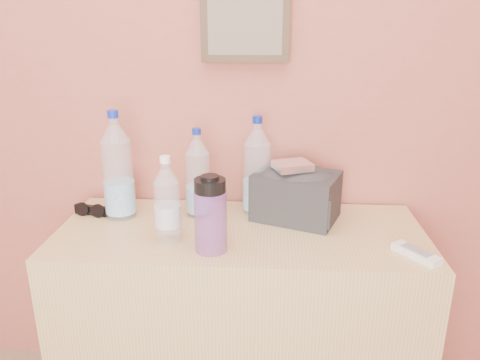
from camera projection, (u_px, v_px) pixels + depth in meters
The scene contains 11 objects.
picture_frame at pixel (245, 24), 1.57m from camera, with size 0.30×0.03×0.25m, color #382311, non-canonical shape.
dresser at pixel (240, 326), 1.67m from camera, with size 1.21×0.50×0.76m, color tan.
pet_large_a at pixel (118, 171), 1.60m from camera, with size 0.10×0.10×0.38m.
pet_large_b at pixel (257, 171), 1.64m from camera, with size 0.09×0.09×0.35m.
pet_large_c at pixel (198, 177), 1.62m from camera, with size 0.08×0.08×0.31m.
pet_small at pixel (167, 204), 1.44m from camera, with size 0.08×0.08×0.27m.
nalgene_bottle at pixel (211, 214), 1.37m from camera, with size 0.10×0.10×0.24m.
sunglasses at pixel (92, 210), 1.66m from camera, with size 0.13×0.05×0.03m, color black, non-canonical shape.
ac_remote at pixel (416, 254), 1.37m from camera, with size 0.15×0.05×0.02m, color beige.
toiletry_bag at pixel (296, 193), 1.61m from camera, with size 0.27×0.20×0.19m, color black, non-canonical shape.
foil_packet at pixel (292, 166), 1.55m from camera, with size 0.12×0.10×0.02m, color silver.
Camera 1 is at (0.24, 0.32, 1.41)m, focal length 35.00 mm.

